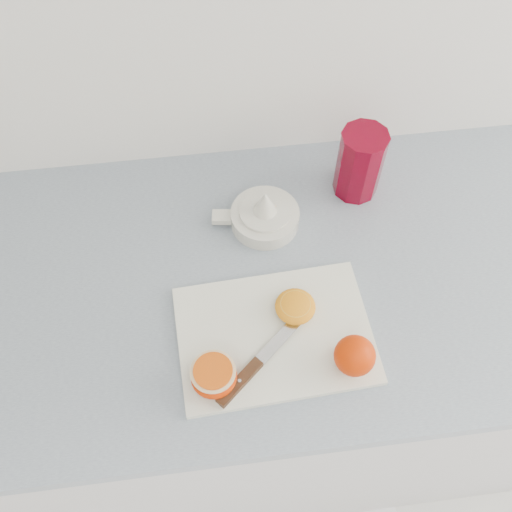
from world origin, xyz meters
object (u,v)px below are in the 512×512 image
object	(u,v)px
counter	(316,359)
half_orange	(214,376)
citrus_juicer	(264,215)
cutting_board	(275,335)
red_tumbler	(359,165)

from	to	relation	value
counter	half_orange	xyz separation A→B (m)	(-0.24, -0.20, 0.48)
counter	citrus_juicer	size ratio (longest dim) A/B	15.81
cutting_board	red_tumbler	world-z (taller)	red_tumbler
cutting_board	red_tumbler	bearing A→B (deg)	55.76
counter	half_orange	size ratio (longest dim) A/B	35.80
counter	red_tumbler	bearing A→B (deg)	68.32
counter	cutting_board	distance (m)	0.49
citrus_juicer	red_tumbler	size ratio (longest dim) A/B	1.13
half_orange	red_tumbler	distance (m)	0.48
counter	citrus_juicer	xyz separation A→B (m)	(-0.12, 0.11, 0.47)
half_orange	red_tumbler	size ratio (longest dim) A/B	0.50
cutting_board	half_orange	world-z (taller)	half_orange
half_orange	red_tumbler	xyz separation A→B (m)	(0.31, 0.37, 0.03)
cutting_board	half_orange	size ratio (longest dim) A/B	4.41
counter	half_orange	world-z (taller)	half_orange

